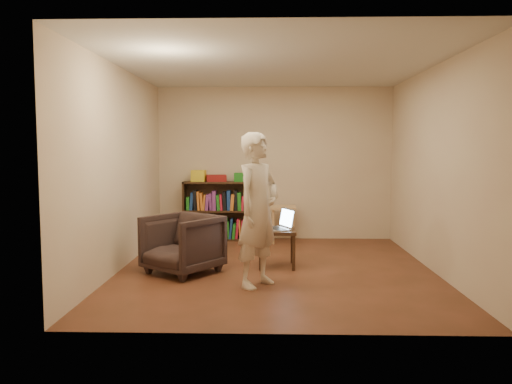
{
  "coord_description": "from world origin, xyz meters",
  "views": [
    {
      "loc": [
        -0.07,
        -6.33,
        1.56
      ],
      "look_at": [
        -0.26,
        0.35,
        0.97
      ],
      "focal_mm": 35.0,
      "sensor_mm": 36.0,
      "label": 1
    }
  ],
  "objects_px": {
    "laptop": "(280,225)",
    "person": "(258,210)",
    "bookshelf": "(219,214)",
    "stool": "(283,213)",
    "armchair": "(182,244)",
    "side_table": "(277,236)"
  },
  "relations": [
    {
      "from": "stool",
      "to": "side_table",
      "type": "xyz_separation_m",
      "value": [
        -0.12,
        -1.74,
        -0.07
      ]
    },
    {
      "from": "stool",
      "to": "laptop",
      "type": "bearing_deg",
      "value": -92.64
    },
    {
      "from": "side_table",
      "to": "bookshelf",
      "type": "bearing_deg",
      "value": 116.56
    },
    {
      "from": "stool",
      "to": "person",
      "type": "xyz_separation_m",
      "value": [
        -0.35,
        -2.66,
        0.38
      ]
    },
    {
      "from": "armchair",
      "to": "laptop",
      "type": "bearing_deg",
      "value": 53.18
    },
    {
      "from": "bookshelf",
      "to": "person",
      "type": "xyz_separation_m",
      "value": [
        0.74,
        -2.86,
        0.43
      ]
    },
    {
      "from": "bookshelf",
      "to": "side_table",
      "type": "height_order",
      "value": "bookshelf"
    },
    {
      "from": "side_table",
      "to": "armchair",
      "type": "bearing_deg",
      "value": -163.28
    },
    {
      "from": "stool",
      "to": "armchair",
      "type": "bearing_deg",
      "value": -122.08
    },
    {
      "from": "armchair",
      "to": "person",
      "type": "height_order",
      "value": "person"
    },
    {
      "from": "person",
      "to": "armchair",
      "type": "bearing_deg",
      "value": 95.55
    },
    {
      "from": "bookshelf",
      "to": "stool",
      "type": "distance_m",
      "value": 1.11
    },
    {
      "from": "bookshelf",
      "to": "armchair",
      "type": "xyz_separation_m",
      "value": [
        -0.22,
        -2.29,
        -0.07
      ]
    },
    {
      "from": "armchair",
      "to": "side_table",
      "type": "height_order",
      "value": "armchair"
    },
    {
      "from": "stool",
      "to": "person",
      "type": "height_order",
      "value": "person"
    },
    {
      "from": "armchair",
      "to": "laptop",
      "type": "height_order",
      "value": "laptop"
    },
    {
      "from": "side_table",
      "to": "person",
      "type": "distance_m",
      "value": 1.05
    },
    {
      "from": "laptop",
      "to": "person",
      "type": "height_order",
      "value": "person"
    },
    {
      "from": "armchair",
      "to": "bookshelf",
      "type": "bearing_deg",
      "value": 121.22
    },
    {
      "from": "armchair",
      "to": "laptop",
      "type": "distance_m",
      "value": 1.3
    },
    {
      "from": "person",
      "to": "bookshelf",
      "type": "bearing_deg",
      "value": 50.56
    },
    {
      "from": "laptop",
      "to": "person",
      "type": "distance_m",
      "value": 1.02
    }
  ]
}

